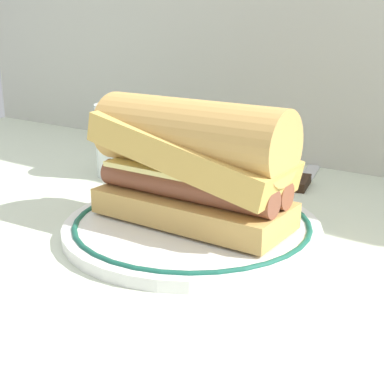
{
  "coord_description": "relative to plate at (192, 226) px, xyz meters",
  "views": [
    {
      "loc": [
        0.29,
        -0.4,
        0.22
      ],
      "look_at": [
        -0.01,
        0.03,
        0.04
      ],
      "focal_mm": 50.95,
      "sensor_mm": 36.0,
      "label": 1
    }
  ],
  "objects": [
    {
      "name": "ground_plane",
      "position": [
        0.01,
        -0.03,
        -0.01
      ],
      "size": [
        1.5,
        1.5,
        0.0
      ],
      "primitive_type": "plane",
      "color": "beige"
    },
    {
      "name": "plate",
      "position": [
        0.0,
        0.0,
        0.0
      ],
      "size": [
        0.27,
        0.27,
        0.01
      ],
      "color": "white",
      "rests_on": "ground_plane"
    },
    {
      "name": "sausage_sandwich",
      "position": [
        -0.0,
        0.0,
        0.07
      ],
      "size": [
        0.21,
        0.09,
        0.12
      ],
      "rotation": [
        0.0,
        0.0,
        0.01
      ],
      "color": "tan",
      "rests_on": "plate"
    },
    {
      "name": "drinking_glass",
      "position": [
        -0.21,
        0.12,
        0.04
      ],
      "size": [
        0.06,
        0.06,
        0.1
      ],
      "color": "silver",
      "rests_on": "ground_plane"
    },
    {
      "name": "butter_knife",
      "position": [
        0.02,
        0.24,
        -0.0
      ],
      "size": [
        0.05,
        0.14,
        0.01
      ],
      "color": "silver",
      "rests_on": "ground_plane"
    }
  ]
}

